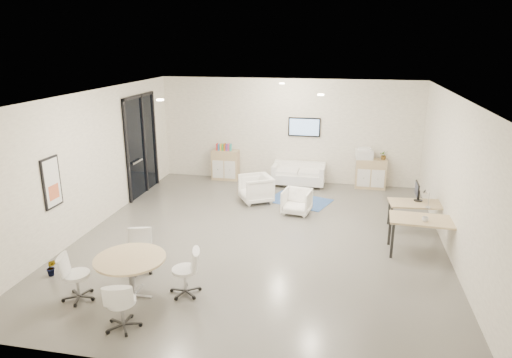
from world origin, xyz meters
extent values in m
cube|color=#605E58|center=(0.00, 0.00, -0.40)|extent=(8.00, 9.00, 0.80)
cube|color=white|center=(0.00, 0.00, 3.60)|extent=(8.00, 9.00, 0.80)
cube|color=beige|center=(0.00, 4.90, 1.60)|extent=(8.00, 0.80, 3.20)
cube|color=beige|center=(0.00, -4.90, 1.60)|extent=(8.00, 0.80, 3.20)
cube|color=beige|center=(-4.40, 0.00, 1.60)|extent=(0.80, 9.00, 3.20)
cube|color=beige|center=(4.40, 0.00, 1.60)|extent=(0.80, 9.00, 3.20)
cube|color=black|center=(-3.96, 2.50, 1.43)|extent=(0.02, 1.90, 2.85)
cube|color=black|center=(-3.94, 2.50, 2.81)|extent=(0.06, 1.90, 0.08)
cube|color=black|center=(-3.94, 1.59, 1.43)|extent=(0.06, 0.08, 2.85)
cube|color=black|center=(-3.94, 3.41, 1.43)|extent=(0.06, 0.08, 2.85)
cube|color=black|center=(-3.94, 2.65, 1.43)|extent=(0.06, 0.07, 2.85)
cube|color=#B2B2B7|center=(-3.90, 2.05, 1.05)|extent=(0.04, 0.60, 0.05)
cube|color=black|center=(-3.98, -1.60, 1.55)|extent=(0.04, 0.54, 1.04)
cube|color=white|center=(-3.95, -1.60, 1.55)|extent=(0.01, 0.46, 0.96)
cube|color=#D6633C|center=(-3.95, -1.60, 1.35)|extent=(0.01, 0.32, 0.30)
cube|color=black|center=(0.50, 4.46, 1.75)|extent=(0.98, 0.05, 0.58)
cube|color=#88B1EC|center=(0.50, 4.44, 1.75)|extent=(0.90, 0.01, 0.50)
cylinder|color=#FFEAC6|center=(-1.80, -1.00, 3.18)|extent=(0.14, 0.14, 0.03)
cylinder|color=#FFEAC6|center=(1.20, 0.50, 3.18)|extent=(0.14, 0.14, 0.03)
cylinder|color=#FFEAC6|center=(0.00, 3.00, 3.18)|extent=(0.14, 0.14, 0.03)
cube|color=tan|center=(-1.96, 4.26, 0.47)|extent=(0.84, 0.42, 0.95)
cube|color=white|center=(-2.15, 4.04, 0.38)|extent=(0.35, 0.02, 0.57)
cube|color=white|center=(-1.77, 4.04, 0.38)|extent=(0.35, 0.02, 0.57)
cube|color=tan|center=(2.56, 4.26, 0.45)|extent=(0.90, 0.42, 0.90)
cube|color=white|center=(2.35, 4.04, 0.36)|extent=(0.38, 0.02, 0.54)
cube|color=white|center=(2.77, 4.04, 0.36)|extent=(0.38, 0.02, 0.54)
cube|color=red|center=(-2.22, 4.26, 1.06)|extent=(0.04, 0.14, 0.22)
cube|color=#337FCC|center=(-2.16, 4.26, 1.06)|extent=(0.04, 0.14, 0.22)
cube|color=gold|center=(-2.10, 4.26, 1.06)|extent=(0.04, 0.14, 0.22)
cube|color=#4CB24C|center=(-2.03, 4.26, 1.06)|extent=(0.04, 0.14, 0.22)
cube|color=#CC6619|center=(-1.97, 4.26, 1.06)|extent=(0.04, 0.14, 0.22)
cube|color=purple|center=(-1.91, 4.26, 1.06)|extent=(0.04, 0.14, 0.22)
cube|color=#E54C7F|center=(-1.84, 4.26, 1.06)|extent=(0.04, 0.14, 0.22)
cube|color=teal|center=(-1.78, 4.26, 1.06)|extent=(0.04, 0.14, 0.22)
cube|color=white|center=(2.33, 4.26, 1.04)|extent=(0.54, 0.47, 0.28)
cube|color=white|center=(2.33, 4.26, 1.21)|extent=(0.40, 0.35, 0.06)
cube|color=white|center=(0.41, 4.06, 0.25)|extent=(1.59, 0.81, 0.30)
cube|color=white|center=(0.41, 4.36, 0.54)|extent=(1.58, 0.20, 0.30)
cube|color=white|center=(-0.31, 4.06, 0.39)|extent=(0.15, 0.79, 0.59)
cube|color=white|center=(1.13, 4.06, 0.39)|extent=(0.15, 0.79, 0.59)
cube|color=navy|center=(0.59, 2.65, 0.01)|extent=(1.92, 1.59, 0.01)
imported|color=white|center=(-0.58, 2.34, 0.41)|extent=(1.05, 1.07, 0.83)
imported|color=white|center=(0.63, 1.67, 0.35)|extent=(0.77, 0.73, 0.70)
cube|color=tan|center=(3.51, 1.11, 0.67)|extent=(1.38, 0.77, 0.04)
cube|color=black|center=(2.90, 0.82, 0.33)|extent=(0.05, 0.05, 0.65)
cube|color=black|center=(4.13, 0.82, 0.33)|extent=(0.05, 0.05, 0.65)
cube|color=black|center=(2.90, 1.39, 0.33)|extent=(0.05, 0.05, 0.65)
cube|color=black|center=(4.13, 1.39, 0.33)|extent=(0.05, 0.05, 0.65)
cube|color=tan|center=(3.51, -0.13, 0.75)|extent=(1.53, 0.82, 0.04)
cube|color=black|center=(2.82, -0.45, 0.37)|extent=(0.05, 0.05, 0.73)
cube|color=black|center=(4.20, -0.45, 0.37)|extent=(0.05, 0.05, 0.73)
cube|color=black|center=(2.82, 0.19, 0.37)|extent=(0.05, 0.05, 0.73)
cube|color=black|center=(4.20, 0.19, 0.37)|extent=(0.05, 0.05, 0.73)
cylinder|color=black|center=(3.51, 1.26, 0.70)|extent=(0.20, 0.20, 0.02)
cube|color=black|center=(3.51, 1.26, 0.82)|extent=(0.04, 0.03, 0.24)
cube|color=black|center=(3.46, 1.26, 0.97)|extent=(0.03, 0.50, 0.32)
cylinder|color=tan|center=(-1.71, -2.88, 0.72)|extent=(1.22, 1.22, 0.04)
cylinder|color=#B2B2B7|center=(-1.71, -2.88, 0.35)|extent=(0.10, 0.10, 0.70)
cube|color=#B2B2B7|center=(-1.71, -2.88, 0.01)|extent=(0.71, 0.06, 0.03)
cube|color=#B2B2B7|center=(-1.71, -2.88, 0.01)|extent=(0.06, 0.71, 0.03)
imported|color=#3F7F3F|center=(2.90, 4.26, 1.00)|extent=(0.25, 0.28, 0.21)
imported|color=#3F7F3F|center=(-3.55, -2.51, 0.07)|extent=(0.29, 0.38, 0.15)
imported|color=white|center=(3.44, -0.27, 0.84)|extent=(0.15, 0.14, 0.13)
camera|label=1|loc=(1.79, -9.35, 4.27)|focal=32.00mm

